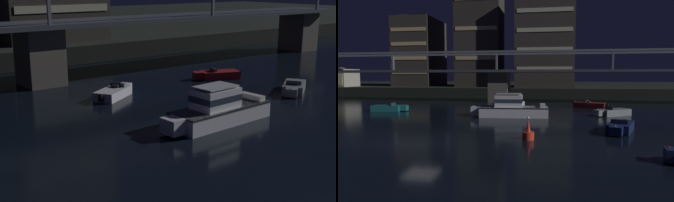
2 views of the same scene
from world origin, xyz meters
The scene contains 5 objects.
river_bridge centered at (0.00, 33.78, 4.44)m, with size 85.62×6.40×9.38m.
cabin_cruiser_near_left centered at (4.93, 13.89, 1.05)m, with size 9.25×3.17×2.79m.
speedboat_near_right centered at (15.71, 25.34, 0.41)m, with size 5.05×3.17×1.16m.
speedboat_mid_left centered at (3.01, 24.97, 0.41)m, with size 4.82×3.73×1.16m.
speedboat_mid_right centered at (17.13, 16.74, 0.41)m, with size 4.80×3.77×1.16m.
Camera 1 is at (-16.84, -8.92, 9.79)m, focal length 49.18 mm.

